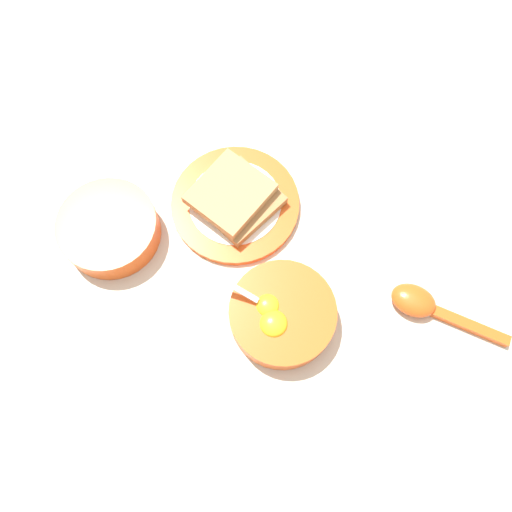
{
  "coord_description": "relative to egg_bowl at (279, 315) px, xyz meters",
  "views": [
    {
      "loc": [
        0.07,
        0.28,
        0.64
      ],
      "look_at": [
        0.01,
        0.06,
        0.02
      ],
      "focal_mm": 35.0,
      "sensor_mm": 36.0,
      "label": 1
    }
  ],
  "objects": [
    {
      "name": "soup_spoon",
      "position": [
        -0.19,
        0.03,
        -0.01
      ],
      "size": [
        0.14,
        0.12,
        0.03
      ],
      "color": "#DB5119",
      "rests_on": "ground_plane"
    },
    {
      "name": "toast_sandwich",
      "position": [
        0.02,
        -0.17,
        0.01
      ],
      "size": [
        0.14,
        0.14,
        0.03
      ],
      "color": "#9E7042",
      "rests_on": "toast_plate"
    },
    {
      "name": "egg_bowl",
      "position": [
        0.0,
        0.0,
        0.0
      ],
      "size": [
        0.14,
        0.14,
        0.07
      ],
      "color": "#DB5119",
      "rests_on": "ground_plane"
    },
    {
      "name": "congee_bowl",
      "position": [
        0.19,
        -0.17,
        0.0
      ],
      "size": [
        0.13,
        0.13,
        0.04
      ],
      "color": "#DB5119",
      "rests_on": "ground_plane"
    },
    {
      "name": "toast_plate",
      "position": [
        0.02,
        -0.17,
        -0.02
      ],
      "size": [
        0.18,
        0.18,
        0.01
      ],
      "color": "#DB5119",
      "rests_on": "ground_plane"
    },
    {
      "name": "ground_plane",
      "position": [
        -0.0,
        -0.15,
        -0.02
      ],
      "size": [
        3.0,
        3.0,
        0.0
      ],
      "primitive_type": "plane",
      "color": "beige"
    }
  ]
}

